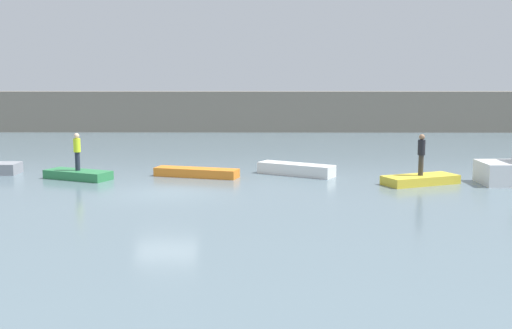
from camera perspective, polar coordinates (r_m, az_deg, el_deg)
name	(u,v)px	position (r m, az deg, el deg)	size (l,w,h in m)	color
ground_plane	(166,193)	(26.53, -7.88, -2.49)	(120.00, 120.00, 0.00)	slate
embankment_wall	(213,112)	(52.73, -3.78, 4.63)	(80.00, 1.20, 3.25)	gray
rowboat_green	(78,175)	(30.73, -15.27, -0.87)	(3.09, 1.17, 0.40)	#2D7F47
rowboat_orange	(196,172)	(30.41, -5.22, -0.70)	(3.94, 0.94, 0.40)	orange
rowboat_white	(296,169)	(30.84, 3.51, -0.42)	(3.70, 0.98, 0.54)	white
rowboat_yellow	(420,180)	(29.21, 14.15, -1.30)	(3.32, 1.30, 0.38)	gold
person_hiviz_shirt	(77,150)	(30.57, -15.35, 1.26)	(0.32, 0.32, 1.70)	#232838
person_dark_shirt	(421,152)	(29.04, 14.24, 1.04)	(0.32, 0.32, 1.80)	#38332D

